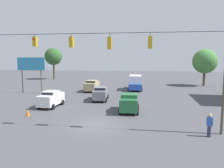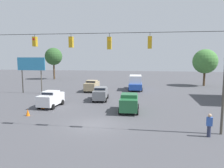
{
  "view_description": "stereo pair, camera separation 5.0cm",
  "coord_description": "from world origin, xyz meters",
  "px_view_note": "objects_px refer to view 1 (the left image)",
  "views": [
    {
      "loc": [
        -4.53,
        18.24,
        6.08
      ],
      "look_at": [
        -0.02,
        -10.7,
        2.29
      ],
      "focal_mm": 35.0,
      "sensor_mm": 36.0,
      "label": 1
    },
    {
      "loc": [
        -4.58,
        18.23,
        6.08
      ],
      "look_at": [
        -0.02,
        -10.7,
        2.29
      ],
      "focal_mm": 35.0,
      "sensor_mm": 36.0,
      "label": 2
    }
  ],
  "objects_px": {
    "traffic_cone_second": "(43,106)",
    "tree_horizon_left": "(205,61)",
    "traffic_cone_third": "(56,100)",
    "sedan_tan_withflow_far": "(92,86)",
    "roadside_billboard": "(31,66)",
    "sedan_green_crossing_near": "(129,102)",
    "box_truck_blue_oncoming_deep": "(135,83)",
    "traffic_cone_fourth": "(63,96)",
    "sedan_white_parked_shoulder": "(51,99)",
    "pedestrian": "(209,125)",
    "tree_horizon_right": "(53,57)",
    "overhead_signal_span": "(91,64)",
    "sedan_grey_withflow_mid": "(101,93)",
    "traffic_cone_nearest": "(28,113)"
  },
  "relations": [
    {
      "from": "traffic_cone_third",
      "to": "tree_horizon_left",
      "type": "distance_m",
      "value": 30.94
    },
    {
      "from": "overhead_signal_span",
      "to": "tree_horizon_left",
      "type": "distance_m",
      "value": 33.06
    },
    {
      "from": "overhead_signal_span",
      "to": "sedan_green_crossing_near",
      "type": "relative_size",
      "value": 5.26
    },
    {
      "from": "sedan_white_parked_shoulder",
      "to": "traffic_cone_nearest",
      "type": "height_order",
      "value": "sedan_white_parked_shoulder"
    },
    {
      "from": "roadside_billboard",
      "to": "pedestrian",
      "type": "distance_m",
      "value": 28.42
    },
    {
      "from": "overhead_signal_span",
      "to": "sedan_tan_withflow_far",
      "type": "distance_m",
      "value": 19.61
    },
    {
      "from": "traffic_cone_third",
      "to": "roadside_billboard",
      "type": "xyz_separation_m",
      "value": [
        6.74,
        -6.31,
        4.04
      ]
    },
    {
      "from": "traffic_cone_third",
      "to": "traffic_cone_fourth",
      "type": "bearing_deg",
      "value": -86.84
    },
    {
      "from": "traffic_cone_third",
      "to": "traffic_cone_fourth",
      "type": "xyz_separation_m",
      "value": [
        0.17,
        -3.11,
        0.0
      ]
    },
    {
      "from": "roadside_billboard",
      "to": "traffic_cone_nearest",
      "type": "bearing_deg",
      "value": 117.12
    },
    {
      "from": "overhead_signal_span",
      "to": "traffic_cone_third",
      "type": "distance_m",
      "value": 12.61
    },
    {
      "from": "box_truck_blue_oncoming_deep",
      "to": "sedan_white_parked_shoulder",
      "type": "bearing_deg",
      "value": 57.74
    },
    {
      "from": "traffic_cone_second",
      "to": "traffic_cone_fourth",
      "type": "xyz_separation_m",
      "value": [
        0.13,
        -6.48,
        0.0
      ]
    },
    {
      "from": "pedestrian",
      "to": "traffic_cone_fourth",
      "type": "bearing_deg",
      "value": -37.77
    },
    {
      "from": "overhead_signal_span",
      "to": "tree_horizon_left",
      "type": "height_order",
      "value": "overhead_signal_span"
    },
    {
      "from": "traffic_cone_fourth",
      "to": "tree_horizon_right",
      "type": "bearing_deg",
      "value": -63.66
    },
    {
      "from": "tree_horizon_left",
      "to": "tree_horizon_right",
      "type": "height_order",
      "value": "tree_horizon_right"
    },
    {
      "from": "traffic_cone_second",
      "to": "sedan_green_crossing_near",
      "type": "bearing_deg",
      "value": -178.97
    },
    {
      "from": "sedan_white_parked_shoulder",
      "to": "tree_horizon_right",
      "type": "distance_m",
      "value": 32.47
    },
    {
      "from": "traffic_cone_second",
      "to": "tree_horizon_right",
      "type": "xyz_separation_m",
      "value": [
        12.06,
        -30.58,
        5.55
      ]
    },
    {
      "from": "traffic_cone_nearest",
      "to": "roadside_billboard",
      "type": "bearing_deg",
      "value": -62.88
    },
    {
      "from": "box_truck_blue_oncoming_deep",
      "to": "sedan_tan_withflow_far",
      "type": "bearing_deg",
      "value": 22.23
    },
    {
      "from": "traffic_cone_second",
      "to": "roadside_billboard",
      "type": "xyz_separation_m",
      "value": [
        6.69,
        -9.68,
        4.04
      ]
    },
    {
      "from": "overhead_signal_span",
      "to": "traffic_cone_nearest",
      "type": "bearing_deg",
      "value": -19.02
    },
    {
      "from": "roadside_billboard",
      "to": "pedestrian",
      "type": "relative_size",
      "value": 3.26
    },
    {
      "from": "tree_horizon_right",
      "to": "box_truck_blue_oncoming_deep",
      "type": "bearing_deg",
      "value": 146.05
    },
    {
      "from": "box_truck_blue_oncoming_deep",
      "to": "traffic_cone_second",
      "type": "relative_size",
      "value": 9.05
    },
    {
      "from": "traffic_cone_second",
      "to": "tree_horizon_left",
      "type": "height_order",
      "value": "tree_horizon_left"
    },
    {
      "from": "box_truck_blue_oncoming_deep",
      "to": "traffic_cone_nearest",
      "type": "distance_m",
      "value": 21.45
    },
    {
      "from": "tree_horizon_left",
      "to": "roadside_billboard",
      "type": "bearing_deg",
      "value": 24.21
    },
    {
      "from": "sedan_white_parked_shoulder",
      "to": "traffic_cone_third",
      "type": "distance_m",
      "value": 2.47
    },
    {
      "from": "traffic_cone_second",
      "to": "tree_horizon_left",
      "type": "bearing_deg",
      "value": -135.2
    },
    {
      "from": "sedan_green_crossing_near",
      "to": "roadside_billboard",
      "type": "bearing_deg",
      "value": -29.74
    },
    {
      "from": "roadside_billboard",
      "to": "overhead_signal_span",
      "type": "bearing_deg",
      "value": 132.22
    },
    {
      "from": "traffic_cone_second",
      "to": "roadside_billboard",
      "type": "height_order",
      "value": "roadside_billboard"
    },
    {
      "from": "traffic_cone_nearest",
      "to": "traffic_cone_third",
      "type": "xyz_separation_m",
      "value": [
        -0.18,
        -6.5,
        0.0
      ]
    },
    {
      "from": "sedan_white_parked_shoulder",
      "to": "pedestrian",
      "type": "bearing_deg",
      "value": 155.11
    },
    {
      "from": "sedan_green_crossing_near",
      "to": "traffic_cone_fourth",
      "type": "xyz_separation_m",
      "value": [
        10.07,
        -6.31,
        -0.69
      ]
    },
    {
      "from": "sedan_green_crossing_near",
      "to": "pedestrian",
      "type": "xyz_separation_m",
      "value": [
        -6.54,
        6.57,
        -0.13
      ]
    },
    {
      "from": "traffic_cone_second",
      "to": "tree_horizon_right",
      "type": "distance_m",
      "value": 33.34
    },
    {
      "from": "sedan_green_crossing_near",
      "to": "traffic_cone_third",
      "type": "distance_m",
      "value": 10.42
    },
    {
      "from": "traffic_cone_second",
      "to": "tree_horizon_left",
      "type": "xyz_separation_m",
      "value": [
        -23.35,
        -23.19,
        4.62
      ]
    },
    {
      "from": "roadside_billboard",
      "to": "box_truck_blue_oncoming_deep",
      "type": "bearing_deg",
      "value": -159.56
    },
    {
      "from": "traffic_cone_fourth",
      "to": "roadside_billboard",
      "type": "bearing_deg",
      "value": -25.98
    },
    {
      "from": "sedan_tan_withflow_far",
      "to": "roadside_billboard",
      "type": "xyz_separation_m",
      "value": [
        9.24,
        3.18,
        3.38
      ]
    },
    {
      "from": "box_truck_blue_oncoming_deep",
      "to": "traffic_cone_third",
      "type": "height_order",
      "value": "box_truck_blue_oncoming_deep"
    },
    {
      "from": "traffic_cone_fourth",
      "to": "overhead_signal_span",
      "type": "bearing_deg",
      "value": 121.21
    },
    {
      "from": "sedan_white_parked_shoulder",
      "to": "traffic_cone_fourth",
      "type": "distance_m",
      "value": 5.53
    },
    {
      "from": "traffic_cone_third",
      "to": "overhead_signal_span",
      "type": "bearing_deg",
      "value": 128.49
    },
    {
      "from": "overhead_signal_span",
      "to": "sedan_grey_withflow_mid",
      "type": "height_order",
      "value": "overhead_signal_span"
    }
  ]
}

